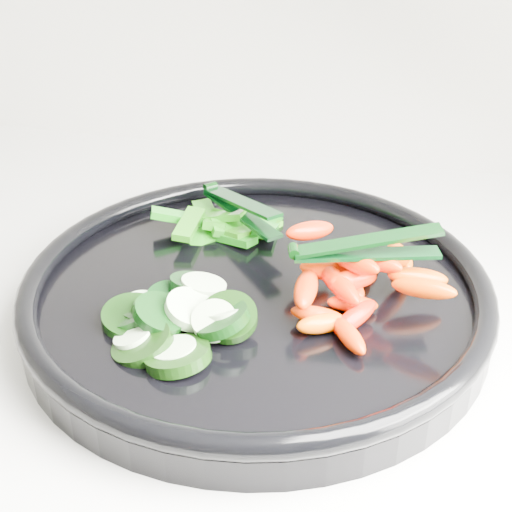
# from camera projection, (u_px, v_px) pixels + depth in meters

# --- Properties ---
(veggie_tray) EXTENTS (0.39, 0.39, 0.04)m
(veggie_tray) POSITION_uv_depth(u_px,v_px,m) (256.00, 293.00, 0.57)
(veggie_tray) COLOR black
(veggie_tray) RESTS_ON counter
(cucumber_pile) EXTENTS (0.14, 0.13, 0.04)m
(cucumber_pile) POSITION_uv_depth(u_px,v_px,m) (171.00, 317.00, 0.52)
(cucumber_pile) COLOR black
(cucumber_pile) RESTS_ON veggie_tray
(carrot_pile) EXTENTS (0.14, 0.17, 0.05)m
(carrot_pile) POSITION_uv_depth(u_px,v_px,m) (356.00, 281.00, 0.55)
(carrot_pile) COLOR red
(carrot_pile) RESTS_ON veggie_tray
(pepper_pile) EXTENTS (0.12, 0.09, 0.04)m
(pepper_pile) POSITION_uv_depth(u_px,v_px,m) (226.00, 225.00, 0.65)
(pepper_pile) COLOR #196809
(pepper_pile) RESTS_ON veggie_tray
(tong_carrot) EXTENTS (0.11, 0.05, 0.02)m
(tong_carrot) POSITION_uv_depth(u_px,v_px,m) (362.00, 248.00, 0.53)
(tong_carrot) COLOR black
(tong_carrot) RESTS_ON carrot_pile
(tong_pepper) EXTENTS (0.09, 0.09, 0.02)m
(tong_pepper) POSITION_uv_depth(u_px,v_px,m) (239.00, 206.00, 0.64)
(tong_pepper) COLOR black
(tong_pepper) RESTS_ON pepper_pile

